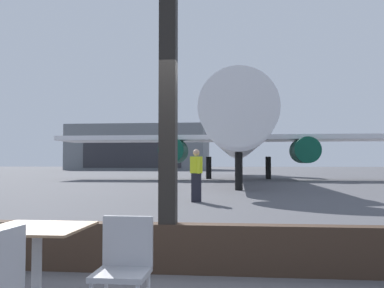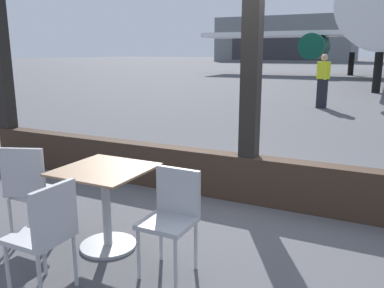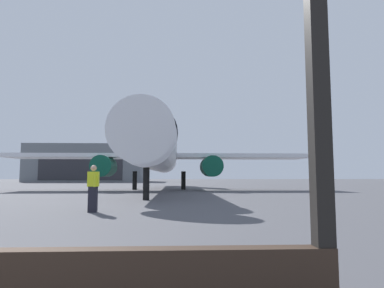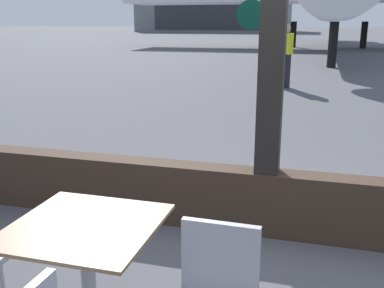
% 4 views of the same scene
% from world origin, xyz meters
% --- Properties ---
extents(ground_plane, '(220.00, 220.00, 0.00)m').
position_xyz_m(ground_plane, '(0.00, 40.00, 0.00)').
color(ground_plane, '#4C4C51').
extents(airplane, '(28.45, 33.86, 10.25)m').
position_xyz_m(airplane, '(0.87, 28.59, 3.51)').
color(airplane, silver).
rests_on(airplane, ground).
extents(ground_crew_worker, '(0.40, 0.53, 1.74)m').
position_xyz_m(ground_crew_worker, '(-0.54, 9.14, 0.90)').
color(ground_crew_worker, black).
rests_on(ground_crew_worker, ground).
extents(distant_hangar, '(25.88, 17.03, 8.54)m').
position_xyz_m(distant_hangar, '(-18.23, 79.78, 4.27)').
color(distant_hangar, slate).
rests_on(distant_hangar, ground).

